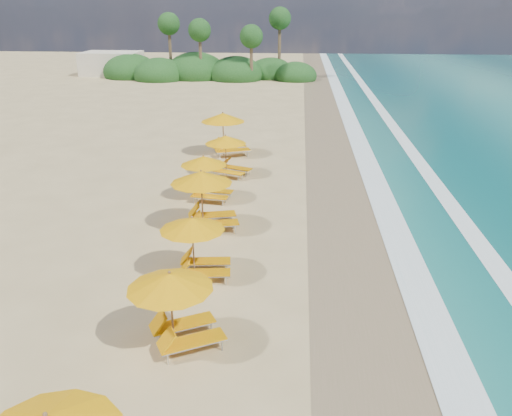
# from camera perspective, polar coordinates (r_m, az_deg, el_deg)

# --- Properties ---
(ground) EXTENTS (160.00, 160.00, 0.00)m
(ground) POSITION_cam_1_polar(r_m,az_deg,el_deg) (20.83, 0.00, -3.08)
(ground) COLOR tan
(ground) RESTS_ON ground
(wet_sand) EXTENTS (4.00, 160.00, 0.01)m
(wet_sand) POSITION_cam_1_polar(r_m,az_deg,el_deg) (20.92, 11.01, -3.37)
(wet_sand) COLOR #856D4F
(wet_sand) RESTS_ON ground
(surf_foam) EXTENTS (4.00, 160.00, 0.01)m
(surf_foam) POSITION_cam_1_polar(r_m,az_deg,el_deg) (21.39, 18.22, -3.45)
(surf_foam) COLOR white
(surf_foam) RESTS_ON ground
(station_1) EXTENTS (3.02, 3.02, 2.27)m
(station_1) POSITION_cam_1_polar(r_m,az_deg,el_deg) (14.13, -8.36, -10.13)
(station_1) COLOR olive
(station_1) RESTS_ON ground
(station_2) EXTENTS (2.51, 2.37, 2.17)m
(station_2) POSITION_cam_1_polar(r_m,az_deg,el_deg) (17.51, -6.22, -3.74)
(station_2) COLOR olive
(station_2) RESTS_ON ground
(station_3) EXTENTS (3.07, 2.97, 2.49)m
(station_3) POSITION_cam_1_polar(r_m,az_deg,el_deg) (21.16, -5.30, 1.30)
(station_3) COLOR olive
(station_3) RESTS_ON ground
(station_4) EXTENTS (2.54, 2.41, 2.15)m
(station_4) POSITION_cam_1_polar(r_m,az_deg,el_deg) (24.36, -5.20, 3.52)
(station_4) COLOR olive
(station_4) RESTS_ON ground
(station_5) EXTENTS (2.85, 2.82, 2.20)m
(station_5) POSITION_cam_1_polar(r_m,az_deg,el_deg) (27.87, -2.95, 5.91)
(station_5) COLOR olive
(station_5) RESTS_ON ground
(station_6) EXTENTS (3.36, 3.29, 2.62)m
(station_6) POSITION_cam_1_polar(r_m,az_deg,el_deg) (31.74, -3.17, 8.24)
(station_6) COLOR olive
(station_6) RESTS_ON ground
(treeline) EXTENTS (25.80, 8.80, 9.74)m
(treeline) POSITION_cam_1_polar(r_m,az_deg,el_deg) (65.89, -5.61, 14.49)
(treeline) COLOR #163D14
(treeline) RESTS_ON ground
(beach_building) EXTENTS (7.00, 5.00, 2.80)m
(beach_building) POSITION_cam_1_polar(r_m,az_deg,el_deg) (71.30, -15.18, 14.72)
(beach_building) COLOR beige
(beach_building) RESTS_ON ground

